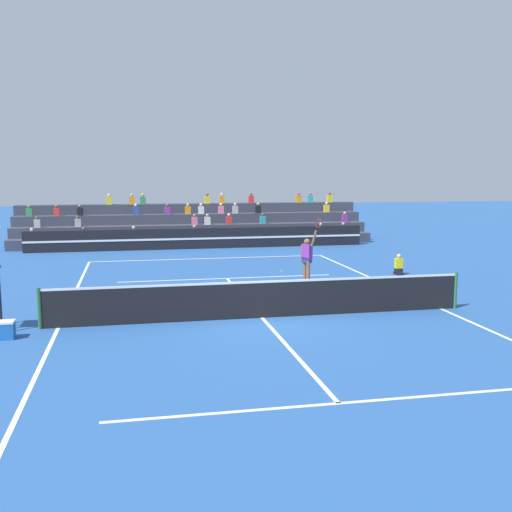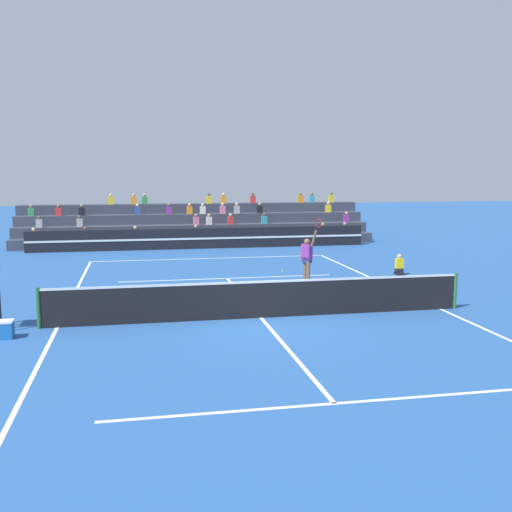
# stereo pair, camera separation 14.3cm
# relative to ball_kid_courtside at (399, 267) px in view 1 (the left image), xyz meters

# --- Properties ---
(ground_plane) EXTENTS (120.00, 120.00, 0.00)m
(ground_plane) POSITION_rel_ball_kid_courtside_xyz_m (-6.84, -5.85, -0.33)
(ground_plane) COLOR #285699
(court_lines) EXTENTS (11.10, 23.90, 0.01)m
(court_lines) POSITION_rel_ball_kid_courtside_xyz_m (-6.84, -5.85, -0.33)
(court_lines) COLOR white
(court_lines) RESTS_ON ground
(tennis_net) EXTENTS (12.00, 0.10, 1.10)m
(tennis_net) POSITION_rel_ball_kid_courtside_xyz_m (-6.84, -5.85, 0.21)
(tennis_net) COLOR #2D6B38
(tennis_net) RESTS_ON ground
(sponsor_banner_wall) EXTENTS (18.00, 0.26, 1.10)m
(sponsor_banner_wall) POSITION_rel_ball_kid_courtside_xyz_m (-6.84, 9.84, 0.22)
(sponsor_banner_wall) COLOR black
(sponsor_banner_wall) RESTS_ON ground
(bleacher_stand) EXTENTS (20.05, 3.80, 2.83)m
(bleacher_stand) POSITION_rel_ball_kid_courtside_xyz_m (-6.84, 13.01, 0.50)
(bleacher_stand) COLOR #383D4C
(bleacher_stand) RESTS_ON ground
(ball_kid_courtside) EXTENTS (0.30, 0.36, 0.84)m
(ball_kid_courtside) POSITION_rel_ball_kid_courtside_xyz_m (0.00, 0.00, 0.00)
(ball_kid_courtside) COLOR black
(ball_kid_courtside) RESTS_ON ground
(tennis_player) EXTENTS (0.59, 0.83, 2.49)m
(tennis_player) POSITION_rel_ball_kid_courtside_xyz_m (-4.24, -1.49, 0.66)
(tennis_player) COLOR brown
(tennis_player) RESTS_ON ground
(tennis_ball) EXTENTS (0.07, 0.07, 0.07)m
(tennis_ball) POSITION_rel_ball_kid_courtside_xyz_m (-4.42, 1.55, -0.30)
(tennis_ball) COLOR #C6DB33
(tennis_ball) RESTS_ON ground
(equipment_cooler) EXTENTS (0.50, 0.38, 0.45)m
(equipment_cooler) POSITION_rel_ball_kid_courtside_xyz_m (-13.51, -6.67, -0.10)
(equipment_cooler) COLOR #1E66B2
(equipment_cooler) RESTS_ON ground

